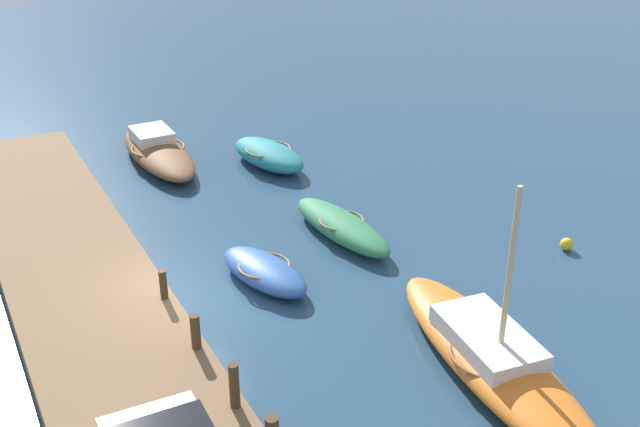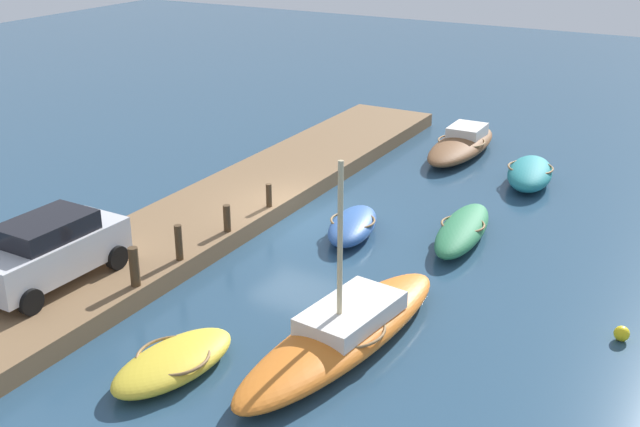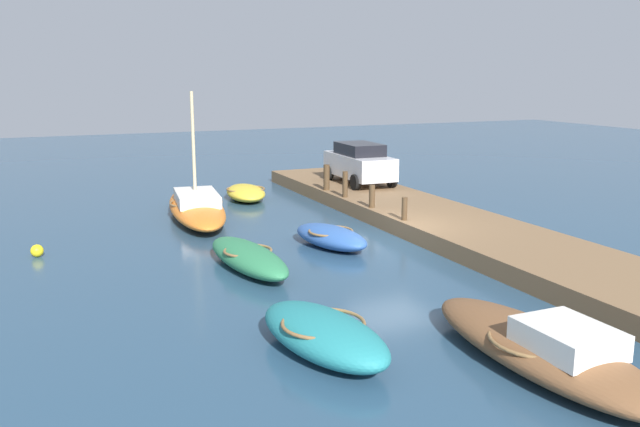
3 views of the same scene
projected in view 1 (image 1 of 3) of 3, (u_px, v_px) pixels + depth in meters
name	position (u px, v px, depth m)	size (l,w,h in m)	color
ground_plane	(188.00, 301.00, 19.48)	(84.00, 84.00, 0.00)	navy
dock_platform	(96.00, 315.00, 18.42)	(25.19, 3.62, 0.53)	brown
rowboat_green	(342.00, 226.00, 22.41)	(4.37, 1.67, 0.68)	#2D7A4C
dinghy_blue	(264.00, 271.00, 20.13)	(3.29, 1.96, 0.65)	#2D569E
rowboat_teal	(269.00, 155.00, 27.23)	(3.75, 2.14, 0.80)	teal
sailboat_orange	(493.00, 357.00, 16.66)	(7.52, 2.72, 4.55)	orange
motorboat_brown	(158.00, 151.00, 27.55)	(5.66, 1.89, 1.03)	brown
mooring_post_west	(163.00, 285.00, 18.44)	(0.18, 0.18, 0.75)	#47331E
mooring_post_mid_west	(195.00, 332.00, 16.65)	(0.21, 0.21, 0.80)	#47331E
mooring_post_mid_east	(234.00, 386.00, 14.87)	(0.20, 0.20, 0.99)	#47331E
marker_buoy	(567.00, 244.00, 21.78)	(0.36, 0.36, 0.36)	yellow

